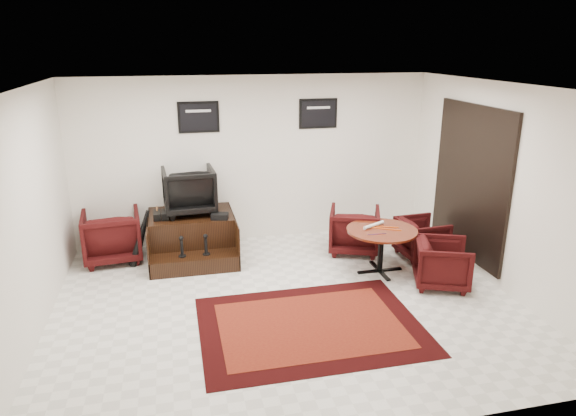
# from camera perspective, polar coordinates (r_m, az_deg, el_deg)

# --- Properties ---
(ground) EXTENTS (6.00, 6.00, 0.00)m
(ground) POSITION_cam_1_polar(r_m,az_deg,el_deg) (6.90, -0.08, -10.54)
(ground) COLOR white
(ground) RESTS_ON ground
(room_shell) EXTENTS (6.02, 5.02, 2.81)m
(room_shell) POSITION_cam_1_polar(r_m,az_deg,el_deg) (6.47, 3.21, 4.44)
(room_shell) COLOR white
(room_shell) RESTS_ON ground
(area_rug) EXTENTS (2.67, 2.00, 0.01)m
(area_rug) POSITION_cam_1_polar(r_m,az_deg,el_deg) (6.41, 2.49, -12.90)
(area_rug) COLOR black
(area_rug) RESTS_ON ground
(shine_podium) EXTENTS (1.34, 1.38, 0.69)m
(shine_podium) POSITION_cam_1_polar(r_m,az_deg,el_deg) (8.38, -10.60, -3.20)
(shine_podium) COLOR black
(shine_podium) RESTS_ON ground
(shine_chair) EXTENTS (0.83, 0.79, 0.81)m
(shine_chair) POSITION_cam_1_polar(r_m,az_deg,el_deg) (8.27, -10.95, 2.18)
(shine_chair) COLOR black
(shine_chair) RESTS_ON shine_podium
(shoes_pair) EXTENTS (0.23, 0.30, 0.11)m
(shoes_pair) POSITION_cam_1_polar(r_m,az_deg,el_deg) (8.19, -13.93, -0.75)
(shoes_pair) COLOR black
(shoes_pair) RESTS_ON shine_podium
(polish_kit) EXTENTS (0.29, 0.23, 0.09)m
(polish_kit) POSITION_cam_1_polar(r_m,az_deg,el_deg) (8.00, -7.59, -0.91)
(polish_kit) COLOR black
(polish_kit) RESTS_ON shine_podium
(umbrella_black) EXTENTS (0.34, 0.13, 0.93)m
(umbrella_black) POSITION_cam_1_polar(r_m,az_deg,el_deg) (8.13, -16.15, -3.18)
(umbrella_black) COLOR black
(umbrella_black) RESTS_ON ground
(umbrella_hooked) EXTENTS (0.31, 0.12, 0.83)m
(umbrella_hooked) POSITION_cam_1_polar(r_m,az_deg,el_deg) (8.42, -15.85, -2.80)
(umbrella_hooked) COLOR black
(umbrella_hooked) RESTS_ON ground
(armchair_side) EXTENTS (0.93, 0.88, 0.88)m
(armchair_side) POSITION_cam_1_polar(r_m,az_deg,el_deg) (8.50, -18.99, -2.70)
(armchair_side) COLOR black
(armchair_side) RESTS_ON ground
(meeting_table) EXTENTS (1.03, 1.03, 0.68)m
(meeting_table) POSITION_cam_1_polar(r_m,az_deg,el_deg) (7.69, 10.36, -2.94)
(meeting_table) COLOR #4A130A
(meeting_table) RESTS_ON ground
(table_chair_back) EXTENTS (1.00, 0.97, 0.81)m
(table_chair_back) POSITION_cam_1_polar(r_m,az_deg,el_deg) (8.45, 7.39, -2.21)
(table_chair_back) COLOR black
(table_chair_back) RESTS_ON ground
(table_chair_window) EXTENTS (0.68, 0.72, 0.70)m
(table_chair_window) POSITION_cam_1_polar(r_m,az_deg,el_deg) (8.47, 14.64, -3.03)
(table_chair_window) COLOR black
(table_chair_window) RESTS_ON ground
(table_chair_corner) EXTENTS (0.88, 0.91, 0.74)m
(table_chair_corner) POSITION_cam_1_polar(r_m,az_deg,el_deg) (7.54, 16.80, -5.69)
(table_chair_corner) COLOR black
(table_chair_corner) RESTS_ON ground
(paper_roll) EXTENTS (0.40, 0.24, 0.05)m
(paper_roll) POSITION_cam_1_polar(r_m,az_deg,el_deg) (7.74, 9.51, -1.88)
(paper_roll) COLOR silver
(paper_roll) RESTS_ON meeting_table
(table_clutter) EXTENTS (0.56, 0.37, 0.01)m
(table_clutter) POSITION_cam_1_polar(r_m,az_deg,el_deg) (7.67, 10.55, -2.28)
(table_clutter) COLOR #E8520C
(table_clutter) RESTS_ON meeting_table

